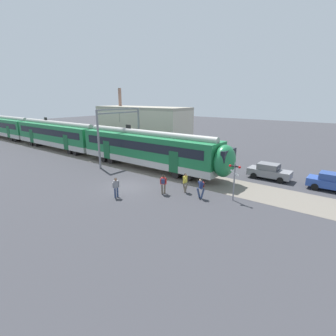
{
  "coord_description": "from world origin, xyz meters",
  "views": [
    {
      "loc": [
        16.55,
        -15.52,
        7.81
      ],
      "look_at": [
        2.54,
        2.56,
        1.6
      ],
      "focal_mm": 28.0,
      "sensor_mm": 36.0,
      "label": 1
    }
  ],
  "objects_px": {
    "parked_car_blue": "(333,182)",
    "pedestrian_navy": "(201,187)",
    "pedestrian_red": "(163,183)",
    "commuter_train": "(59,135)",
    "pedestrian_yellow": "(185,181)",
    "crossing_signal": "(234,176)",
    "pedestrian_grey": "(116,186)",
    "parked_car_grey": "(269,171)"
  },
  "relations": [
    {
      "from": "parked_car_grey",
      "to": "parked_car_blue",
      "type": "height_order",
      "value": "same"
    },
    {
      "from": "pedestrian_grey",
      "to": "pedestrian_red",
      "type": "bearing_deg",
      "value": 50.02
    },
    {
      "from": "pedestrian_navy",
      "to": "pedestrian_yellow",
      "type": "bearing_deg",
      "value": 167.4
    },
    {
      "from": "pedestrian_grey",
      "to": "pedestrian_red",
      "type": "height_order",
      "value": "same"
    },
    {
      "from": "parked_car_blue",
      "to": "crossing_signal",
      "type": "xyz_separation_m",
      "value": [
        -5.83,
        -7.27,
        1.23
      ]
    },
    {
      "from": "parked_car_blue",
      "to": "crossing_signal",
      "type": "height_order",
      "value": "crossing_signal"
    },
    {
      "from": "pedestrian_grey",
      "to": "pedestrian_red",
      "type": "relative_size",
      "value": 1.0
    },
    {
      "from": "commuter_train",
      "to": "parked_car_grey",
      "type": "height_order",
      "value": "commuter_train"
    },
    {
      "from": "pedestrian_red",
      "to": "pedestrian_yellow",
      "type": "xyz_separation_m",
      "value": [
        1.19,
        1.45,
        -0.03
      ]
    },
    {
      "from": "pedestrian_yellow",
      "to": "pedestrian_grey",
      "type": "bearing_deg",
      "value": -129.8
    },
    {
      "from": "parked_car_grey",
      "to": "crossing_signal",
      "type": "height_order",
      "value": "crossing_signal"
    },
    {
      "from": "pedestrian_yellow",
      "to": "parked_car_grey",
      "type": "height_order",
      "value": "pedestrian_yellow"
    },
    {
      "from": "pedestrian_red",
      "to": "commuter_train",
      "type": "bearing_deg",
      "value": 167.96
    },
    {
      "from": "pedestrian_yellow",
      "to": "pedestrian_navy",
      "type": "xyz_separation_m",
      "value": [
        1.78,
        -0.4,
        0.03
      ]
    },
    {
      "from": "pedestrian_navy",
      "to": "parked_car_blue",
      "type": "height_order",
      "value": "pedestrian_navy"
    },
    {
      "from": "pedestrian_red",
      "to": "parked_car_blue",
      "type": "relative_size",
      "value": 0.42
    },
    {
      "from": "commuter_train",
      "to": "pedestrian_navy",
      "type": "height_order",
      "value": "commuter_train"
    },
    {
      "from": "crossing_signal",
      "to": "parked_car_grey",
      "type": "bearing_deg",
      "value": 86.57
    },
    {
      "from": "commuter_train",
      "to": "parked_car_blue",
      "type": "xyz_separation_m",
      "value": [
        35.49,
        4.29,
        -1.47
      ]
    },
    {
      "from": "pedestrian_yellow",
      "to": "parked_car_blue",
      "type": "distance_m",
      "value": 12.7
    },
    {
      "from": "pedestrian_grey",
      "to": "pedestrian_red",
      "type": "distance_m",
      "value": 3.84
    },
    {
      "from": "pedestrian_red",
      "to": "pedestrian_yellow",
      "type": "distance_m",
      "value": 1.87
    },
    {
      "from": "commuter_train",
      "to": "parked_car_blue",
      "type": "distance_m",
      "value": 35.78
    },
    {
      "from": "crossing_signal",
      "to": "pedestrian_yellow",
      "type": "bearing_deg",
      "value": -168.81
    },
    {
      "from": "pedestrian_red",
      "to": "parked_car_blue",
      "type": "bearing_deg",
      "value": 40.83
    },
    {
      "from": "parked_car_grey",
      "to": "crossing_signal",
      "type": "bearing_deg",
      "value": -93.43
    },
    {
      "from": "pedestrian_navy",
      "to": "pedestrian_grey",
      "type": "bearing_deg",
      "value": -143.72
    },
    {
      "from": "commuter_train",
      "to": "parked_car_blue",
      "type": "height_order",
      "value": "commuter_train"
    },
    {
      "from": "parked_car_blue",
      "to": "pedestrian_navy",
      "type": "bearing_deg",
      "value": -133.52
    },
    {
      "from": "commuter_train",
      "to": "pedestrian_grey",
      "type": "distance_m",
      "value": 23.51
    },
    {
      "from": "commuter_train",
      "to": "crossing_signal",
      "type": "relative_size",
      "value": 18.88
    },
    {
      "from": "pedestrian_red",
      "to": "crossing_signal",
      "type": "relative_size",
      "value": 0.56
    },
    {
      "from": "commuter_train",
      "to": "pedestrian_navy",
      "type": "relative_size",
      "value": 33.99
    },
    {
      "from": "commuter_train",
      "to": "pedestrian_yellow",
      "type": "bearing_deg",
      "value": -8.36
    },
    {
      "from": "pedestrian_yellow",
      "to": "parked_car_blue",
      "type": "xyz_separation_m",
      "value": [
        9.82,
        8.06,
        -0.18
      ]
    },
    {
      "from": "pedestrian_yellow",
      "to": "parked_car_blue",
      "type": "relative_size",
      "value": 0.42
    },
    {
      "from": "pedestrian_red",
      "to": "pedestrian_navy",
      "type": "xyz_separation_m",
      "value": [
        2.97,
        1.05,
        0.0
      ]
    },
    {
      "from": "pedestrian_navy",
      "to": "parked_car_grey",
      "type": "height_order",
      "value": "pedestrian_navy"
    },
    {
      "from": "pedestrian_yellow",
      "to": "parked_car_grey",
      "type": "xyz_separation_m",
      "value": [
        4.42,
        8.15,
        -0.18
      ]
    },
    {
      "from": "pedestrian_yellow",
      "to": "pedestrian_navy",
      "type": "distance_m",
      "value": 1.83
    },
    {
      "from": "pedestrian_yellow",
      "to": "crossing_signal",
      "type": "distance_m",
      "value": 4.19
    },
    {
      "from": "pedestrian_yellow",
      "to": "crossing_signal",
      "type": "xyz_separation_m",
      "value": [
        3.98,
        0.79,
        1.05
      ]
    }
  ]
}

